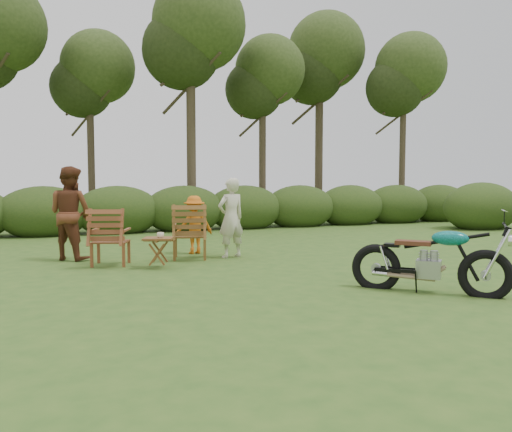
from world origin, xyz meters
name	(u,v)px	position (x,y,z in m)	size (l,w,h in m)	color
ground	(336,287)	(0.00, 0.00, 0.00)	(80.00, 80.00, 0.00)	#2E511B
tree_line	(193,110)	(0.50, 9.74, 3.81)	(22.52, 11.62, 8.14)	#3A2B1F
motorcycle	(428,292)	(1.00, -0.74, 0.00)	(1.99, 0.76, 1.13)	#0EB6AD
lawn_chair_right	(190,259)	(-1.28, 3.36, 0.00)	(0.73, 0.73, 1.06)	brown
lawn_chair_left	(111,265)	(-2.79, 3.17, 0.00)	(0.71, 0.71, 1.03)	brown
side_table	(159,253)	(-2.05, 2.55, 0.27)	(0.52, 0.44, 0.54)	#5E3017
cup	(160,235)	(-2.02, 2.51, 0.58)	(0.12, 0.12, 0.10)	#F0DFC5
adult_a	(231,258)	(-0.48, 3.20, 0.00)	(0.58, 0.38, 1.58)	beige
adult_b	(71,260)	(-3.44, 4.12, 0.00)	(0.88, 0.68, 1.80)	#5D2F1A
child	(195,254)	(-1.01, 4.01, 0.00)	(0.79, 0.45, 1.22)	#C35C12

